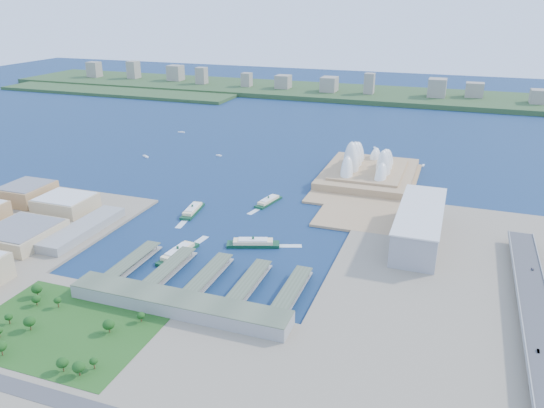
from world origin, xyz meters
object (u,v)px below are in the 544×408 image
at_px(toaster_building, 419,225).
at_px(car_c, 533,269).
at_px(ferry_d, 253,241).
at_px(opera_house, 370,158).
at_px(ferry_c, 178,251).
at_px(car_b, 538,351).
at_px(ferry_a, 192,209).
at_px(ferry_b, 268,200).

distance_m(toaster_building, car_c, 123.64).
bearing_deg(ferry_d, opera_house, -35.45).
relative_size(ferry_c, car_b, 13.18).
height_order(opera_house, ferry_a, opera_house).
xyz_separation_m(opera_house, ferry_b, (-106.44, -144.21, -27.29)).
xyz_separation_m(toaster_building, ferry_a, (-275.57, -6.61, -15.35)).
xyz_separation_m(ferry_a, car_b, (376.57, -185.39, 10.43)).
xyz_separation_m(toaster_building, ferry_c, (-233.74, -119.38, -14.96)).
xyz_separation_m(ferry_a, ferry_c, (41.82, -112.78, 0.39)).
bearing_deg(toaster_building, ferry_c, -152.94).
height_order(opera_house, car_c, opera_house).
distance_m(ferry_b, ferry_d, 129.47).
distance_m(ferry_a, car_c, 388.14).
bearing_deg(ferry_b, ferry_c, -89.67).
relative_size(opera_house, toaster_building, 1.16).
xyz_separation_m(toaster_building, ferry_b, (-196.44, 55.79, -15.79)).
bearing_deg(ferry_b, ferry_d, -65.09).
xyz_separation_m(opera_house, ferry_c, (-143.74, -319.38, -26.46)).
bearing_deg(ferry_b, ferry_a, -129.39).
distance_m(opera_house, ferry_d, 282.93).
bearing_deg(ferry_a, toaster_building, -5.78).
height_order(toaster_building, ferry_a, toaster_building).
relative_size(toaster_building, ferry_c, 2.64).
height_order(ferry_a, car_b, car_b).
relative_size(ferry_a, ferry_c, 0.93).
distance_m(ferry_d, car_c, 277.76).
relative_size(ferry_d, car_c, 11.91).
bearing_deg(opera_house, ferry_a, -131.93).
distance_m(ferry_a, car_b, 419.86).
height_order(ferry_d, car_b, car_b).
distance_m(ferry_c, ferry_d, 81.64).
bearing_deg(ferry_d, ferry_a, 39.88).
relative_size(opera_house, ferry_c, 3.07).
height_order(ferry_b, car_c, car_c).
bearing_deg(car_c, car_b, 86.58).
distance_m(toaster_building, ferry_a, 276.07).
distance_m(toaster_building, ferry_d, 183.12).
bearing_deg(toaster_building, ferry_d, -157.25).
height_order(opera_house, ferry_b, opera_house).
xyz_separation_m(opera_house, ferry_d, (-78.30, -270.58, -26.58)).
bearing_deg(ferry_b, car_b, -27.44).
distance_m(ferry_a, ferry_c, 120.28).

